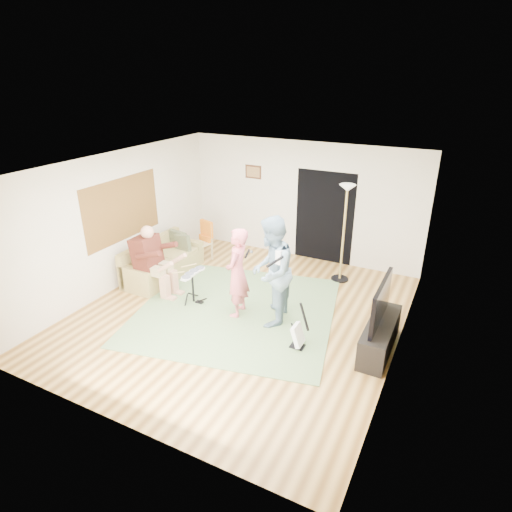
% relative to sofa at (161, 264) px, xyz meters
% --- Properties ---
extents(floor, '(6.00, 6.00, 0.00)m').
position_rel_sofa_xyz_m(floor, '(2.29, -0.64, -0.26)').
color(floor, brown).
rests_on(floor, ground).
extents(walls, '(5.50, 6.00, 2.70)m').
position_rel_sofa_xyz_m(walls, '(2.29, -0.64, 1.09)').
color(walls, beige).
rests_on(walls, floor).
extents(ceiling, '(6.00, 6.00, 0.00)m').
position_rel_sofa_xyz_m(ceiling, '(2.29, -0.64, 2.44)').
color(ceiling, white).
rests_on(ceiling, walls).
extents(window_blinds, '(0.00, 2.05, 2.05)m').
position_rel_sofa_xyz_m(window_blinds, '(-0.46, -0.44, 1.29)').
color(window_blinds, brown).
rests_on(window_blinds, walls).
extents(doorway, '(2.10, 0.00, 2.10)m').
position_rel_sofa_xyz_m(doorway, '(2.84, 2.35, 0.79)').
color(doorway, black).
rests_on(doorway, walls).
extents(picture_frame, '(0.42, 0.03, 0.32)m').
position_rel_sofa_xyz_m(picture_frame, '(1.04, 2.35, 1.64)').
color(picture_frame, '#3F2314').
rests_on(picture_frame, walls).
extents(area_rug, '(4.13, 4.04, 0.02)m').
position_rel_sofa_xyz_m(area_rug, '(2.18, -0.56, -0.25)').
color(area_rug, '#5F814E').
rests_on(area_rug, floor).
extents(sofa, '(0.79, 1.91, 0.77)m').
position_rel_sofa_xyz_m(sofa, '(0.00, 0.00, 0.00)').
color(sofa, '#A29151').
rests_on(sofa, floor).
extents(drummer, '(0.90, 0.51, 1.39)m').
position_rel_sofa_xyz_m(drummer, '(0.42, -0.65, 0.28)').
color(drummer, '#522017').
rests_on(drummer, sofa).
extents(drum_kit, '(0.35, 0.63, 0.65)m').
position_rel_sofa_xyz_m(drum_kit, '(1.29, -0.65, 0.03)').
color(drum_kit, black).
rests_on(drum_kit, floor).
extents(singer, '(0.49, 0.66, 1.65)m').
position_rel_sofa_xyz_m(singer, '(2.26, -0.64, 0.57)').
color(singer, '#D45C67').
rests_on(singer, floor).
extents(microphone, '(0.06, 0.06, 0.24)m').
position_rel_sofa_xyz_m(microphone, '(2.46, -0.64, 0.98)').
color(microphone, black).
rests_on(microphone, singer).
extents(guitarist, '(0.92, 1.08, 1.94)m').
position_rel_sofa_xyz_m(guitarist, '(2.89, -0.60, 0.71)').
color(guitarist, '#6E8DA2').
rests_on(guitarist, floor).
extents(guitar_held, '(0.20, 0.61, 0.26)m').
position_rel_sofa_xyz_m(guitar_held, '(3.09, -0.60, 1.06)').
color(guitar_held, white).
rests_on(guitar_held, guitarist).
extents(guitar_spare, '(0.30, 0.27, 0.83)m').
position_rel_sofa_xyz_m(guitar_spare, '(3.62, -1.12, -0.02)').
color(guitar_spare, black).
rests_on(guitar_spare, floor).
extents(torchiere_lamp, '(0.37, 0.37, 2.06)m').
position_rel_sofa_xyz_m(torchiere_lamp, '(3.51, 1.55, 1.15)').
color(torchiere_lamp, black).
rests_on(torchiere_lamp, floor).
extents(dining_chair, '(0.48, 0.51, 0.92)m').
position_rel_sofa_xyz_m(dining_chair, '(0.33, 1.13, 0.07)').
color(dining_chair, tan).
rests_on(dining_chair, floor).
extents(tv_cabinet, '(0.40, 1.40, 0.50)m').
position_rel_sofa_xyz_m(tv_cabinet, '(4.79, -0.59, -0.01)').
color(tv_cabinet, black).
rests_on(tv_cabinet, floor).
extents(television, '(0.06, 1.18, 0.70)m').
position_rel_sofa_xyz_m(television, '(4.74, -0.59, 0.59)').
color(television, black).
rests_on(television, tv_cabinet).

